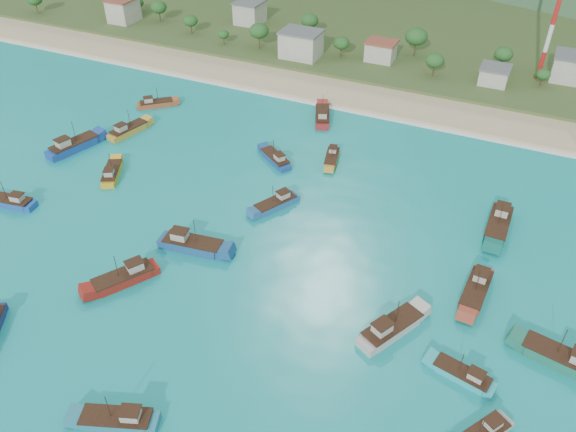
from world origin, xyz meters
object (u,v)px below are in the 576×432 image
at_px(boat_7, 192,245).
at_px(boat_8, 276,204).
at_px(boat_5, 322,117).
at_px(boat_23, 391,329).
at_px(boat_3, 332,158).
at_px(boat_12, 118,420).
at_px(boat_26, 562,359).
at_px(boat_15, 476,291).
at_px(boat_17, 498,225).
at_px(boat_14, 156,104).
at_px(boat_22, 463,376).
at_px(boat_24, 128,131).
at_px(boat_27, 275,159).
at_px(boat_19, 74,146).
at_px(boat_0, 125,278).
at_px(boat_1, 112,174).

height_order(boat_7, boat_8, boat_7).
relative_size(boat_5, boat_8, 1.16).
bearing_deg(boat_23, boat_3, 148.88).
distance_m(boat_12, boat_26, 63.19).
distance_m(boat_15, boat_17, 19.50).
relative_size(boat_12, boat_17, 0.86).
relative_size(boat_3, boat_14, 1.02).
distance_m(boat_3, boat_22, 60.77).
bearing_deg(boat_12, boat_24, 16.13).
xyz_separation_m(boat_14, boat_26, (102.91, -44.39, 0.28)).
xyz_separation_m(boat_12, boat_14, (-50.29, 79.36, -0.11)).
bearing_deg(boat_7, boat_5, 169.35).
bearing_deg(boat_5, boat_22, -75.67).
bearing_deg(boat_24, boat_12, -40.16).
bearing_deg(boat_5, boat_27, -117.20).
relative_size(boat_22, boat_27, 0.98).
bearing_deg(boat_7, boat_12, 9.04).
height_order(boat_7, boat_19, boat_19).
distance_m(boat_14, boat_15, 95.72).
xyz_separation_m(boat_3, boat_19, (-56.17, -20.65, 0.41)).
bearing_deg(boat_8, boat_24, 12.60).
xyz_separation_m(boat_3, boat_14, (-52.04, 5.85, 0.07)).
relative_size(boat_5, boat_17, 0.93).
distance_m(boat_14, boat_19, 26.83).
height_order(boat_12, boat_26, boat_26).
bearing_deg(boat_14, boat_8, 19.44).
height_order(boat_19, boat_24, boat_19).
height_order(boat_17, boat_19, boat_17).
distance_m(boat_15, boat_27, 53.74).
distance_m(boat_14, boat_27, 42.35).
distance_m(boat_0, boat_19, 49.06).
xyz_separation_m(boat_8, boat_22, (42.05, -26.04, -0.10)).
height_order(boat_1, boat_26, boat_26).
relative_size(boat_3, boat_23, 0.76).
xyz_separation_m(boat_5, boat_12, (7.52, -90.76, -0.09)).
relative_size(boat_0, boat_17, 0.90).
relative_size(boat_19, boat_27, 1.37).
bearing_deg(boat_24, boat_1, -49.89).
bearing_deg(boat_27, boat_17, -60.30).
height_order(boat_14, boat_27, boat_27).
bearing_deg(boat_26, boat_17, 35.70).
xyz_separation_m(boat_14, boat_27, (40.71, -11.65, 0.02)).
height_order(boat_0, boat_15, boat_15).
relative_size(boat_12, boat_14, 1.22).
height_order(boat_1, boat_23, boat_23).
xyz_separation_m(boat_5, boat_15, (46.22, -46.65, 0.00)).
bearing_deg(boat_14, boat_27, 32.70).
distance_m(boat_8, boat_12, 52.40).
bearing_deg(boat_14, boat_12, -8.97).
xyz_separation_m(boat_8, boat_24, (-45.70, 12.09, 0.08)).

